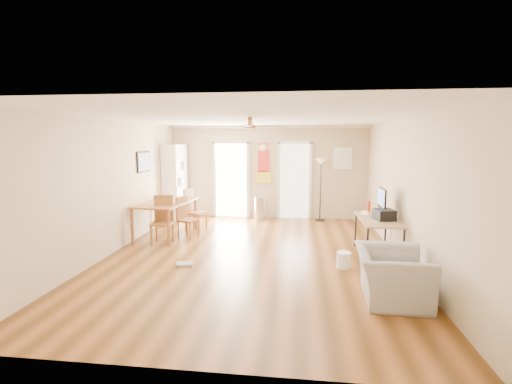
# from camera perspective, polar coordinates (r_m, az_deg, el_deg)

# --- Properties ---
(floor) EXTENTS (7.00, 7.00, 0.00)m
(floor) POSITION_cam_1_polar(r_m,az_deg,el_deg) (6.98, -0.58, -10.10)
(floor) COLOR brown
(floor) RESTS_ON ground
(ceiling) EXTENTS (5.50, 7.00, 0.00)m
(ceiling) POSITION_cam_1_polar(r_m,az_deg,el_deg) (6.64, -0.62, 11.73)
(ceiling) COLOR silver
(ceiling) RESTS_ON floor
(wall_back) EXTENTS (5.50, 0.04, 2.60)m
(wall_back) POSITION_cam_1_polar(r_m,az_deg,el_deg) (10.15, 1.91, 3.18)
(wall_back) COLOR beige
(wall_back) RESTS_ON floor
(wall_front) EXTENTS (5.50, 0.04, 2.60)m
(wall_front) POSITION_cam_1_polar(r_m,az_deg,el_deg) (3.31, -8.38, -7.61)
(wall_front) COLOR beige
(wall_front) RESTS_ON floor
(wall_left) EXTENTS (0.04, 7.00, 2.60)m
(wall_left) POSITION_cam_1_polar(r_m,az_deg,el_deg) (7.54, -21.81, 0.83)
(wall_left) COLOR beige
(wall_left) RESTS_ON floor
(wall_right) EXTENTS (0.04, 7.00, 2.60)m
(wall_right) POSITION_cam_1_polar(r_m,az_deg,el_deg) (6.90, 22.68, 0.14)
(wall_right) COLOR beige
(wall_right) RESTS_ON floor
(crown_molding) EXTENTS (5.50, 7.00, 0.08)m
(crown_molding) POSITION_cam_1_polar(r_m,az_deg,el_deg) (6.63, -0.62, 11.38)
(crown_molding) COLOR white
(crown_molding) RESTS_ON wall_back
(kitchen_doorway) EXTENTS (0.90, 0.10, 2.10)m
(kitchen_doorway) POSITION_cam_1_polar(r_m,az_deg,el_deg) (10.30, -3.94, 1.85)
(kitchen_doorway) COLOR white
(kitchen_doorway) RESTS_ON wall_back
(bathroom_doorway) EXTENTS (0.80, 0.10, 2.10)m
(bathroom_doorway) POSITION_cam_1_polar(r_m,az_deg,el_deg) (10.12, 6.14, 1.71)
(bathroom_doorway) COLOR white
(bathroom_doorway) RESTS_ON wall_back
(wall_decal) EXTENTS (0.46, 0.03, 1.10)m
(wall_decal) POSITION_cam_1_polar(r_m,az_deg,el_deg) (10.12, 1.20, 4.59)
(wall_decal) COLOR red
(wall_decal) RESTS_ON wall_back
(ac_grille) EXTENTS (0.50, 0.04, 0.60)m
(ac_grille) POSITION_cam_1_polar(r_m,az_deg,el_deg) (10.13, 13.60, 5.22)
(ac_grille) COLOR white
(ac_grille) RESTS_ON wall_back
(framed_poster) EXTENTS (0.04, 0.66, 0.48)m
(framed_poster) POSITION_cam_1_polar(r_m,az_deg,el_deg) (8.75, -17.44, 4.62)
(framed_poster) COLOR black
(framed_poster) RESTS_ON wall_left
(ceiling_fan) EXTENTS (1.24, 1.24, 0.20)m
(ceiling_fan) POSITION_cam_1_polar(r_m,az_deg,el_deg) (6.33, -0.97, 10.35)
(ceiling_fan) COLOR #593819
(ceiling_fan) RESTS_ON ceiling
(bookshelf) EXTENTS (0.52, 0.98, 2.08)m
(bookshelf) POSITION_cam_1_polar(r_m,az_deg,el_deg) (10.13, -12.76, 1.49)
(bookshelf) COLOR white
(bookshelf) RESTS_ON floor
(dining_table) EXTENTS (1.12, 1.69, 0.80)m
(dining_table) POSITION_cam_1_polar(r_m,az_deg,el_deg) (8.51, -14.08, -4.17)
(dining_table) COLOR #9F6733
(dining_table) RESTS_ON floor
(dining_chair_right_a) EXTENTS (0.51, 0.51, 1.02)m
(dining_chair_right_a) POSITION_cam_1_polar(r_m,az_deg,el_deg) (8.81, -9.54, -2.90)
(dining_chair_right_a) COLOR #A45F35
(dining_chair_right_a) RESTS_ON floor
(dining_chair_right_b) EXTENTS (0.48, 0.48, 0.92)m
(dining_chair_right_b) POSITION_cam_1_polar(r_m,az_deg,el_deg) (8.24, -10.73, -4.06)
(dining_chair_right_b) COLOR olive
(dining_chair_right_b) RESTS_ON floor
(dining_chair_near) EXTENTS (0.46, 0.46, 1.02)m
(dining_chair_near) POSITION_cam_1_polar(r_m,az_deg,el_deg) (7.85, -14.75, -4.44)
(dining_chair_near) COLOR #A76D35
(dining_chair_near) RESTS_ON floor
(trash_can) EXTENTS (0.35, 0.35, 0.64)m
(trash_can) POSITION_cam_1_polar(r_m,az_deg,el_deg) (9.96, 0.57, -2.60)
(trash_can) COLOR silver
(trash_can) RESTS_ON floor
(torchiere_lamp) EXTENTS (0.41, 0.41, 1.71)m
(torchiere_lamp) POSITION_cam_1_polar(r_m,az_deg,el_deg) (9.90, 10.22, 0.35)
(torchiere_lamp) COLOR black
(torchiere_lamp) RESTS_ON floor
(computer_desk) EXTENTS (0.68, 1.37, 0.73)m
(computer_desk) POSITION_cam_1_polar(r_m,az_deg,el_deg) (7.23, 18.71, -6.88)
(computer_desk) COLOR tan
(computer_desk) RESTS_ON floor
(imac) EXTENTS (0.09, 0.58, 0.54)m
(imac) POSITION_cam_1_polar(r_m,az_deg,el_deg) (7.36, 19.38, -1.55)
(imac) COLOR black
(imac) RESTS_ON computer_desk
(keyboard) EXTENTS (0.25, 0.44, 0.02)m
(keyboard) POSITION_cam_1_polar(r_m,az_deg,el_deg) (7.57, 16.93, -3.21)
(keyboard) COLOR white
(keyboard) RESTS_ON computer_desk
(printer) EXTENTS (0.39, 0.43, 0.19)m
(printer) POSITION_cam_1_polar(r_m,az_deg,el_deg) (7.08, 19.73, -3.39)
(printer) COLOR black
(printer) RESTS_ON computer_desk
(orange_bottle) EXTENTS (0.08, 0.08, 0.23)m
(orange_bottle) POSITION_cam_1_polar(r_m,az_deg,el_deg) (7.73, 17.47, -2.21)
(orange_bottle) COLOR red
(orange_bottle) RESTS_ON computer_desk
(wastebasket_a) EXTENTS (0.25, 0.25, 0.28)m
(wastebasket_a) POSITION_cam_1_polar(r_m,az_deg,el_deg) (6.49, 13.78, -10.48)
(wastebasket_a) COLOR white
(wastebasket_a) RESTS_ON floor
(floor_cloth) EXTENTS (0.32, 0.28, 0.04)m
(floor_cloth) POSITION_cam_1_polar(r_m,az_deg,el_deg) (6.60, -11.30, -11.17)
(floor_cloth) COLOR gray
(floor_cloth) RESTS_ON floor
(armchair) EXTENTS (0.99, 1.11, 0.69)m
(armchair) POSITION_cam_1_polar(r_m,az_deg,el_deg) (5.41, 20.73, -12.32)
(armchair) COLOR #9B9B96
(armchair) RESTS_ON floor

